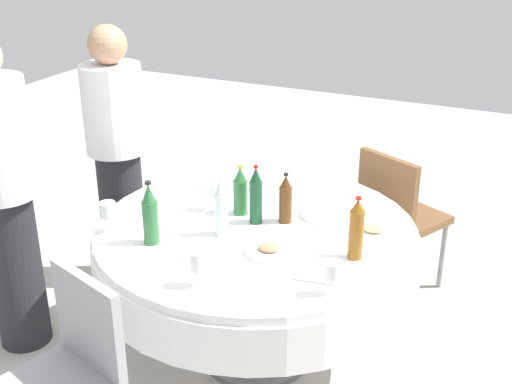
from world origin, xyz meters
The scene contains 23 objects.
ground_plane centered at (0.00, 0.00, 0.00)m, with size 10.00×10.00×0.00m, color #B7B2A8.
dining_table centered at (0.00, 0.00, 0.59)m, with size 1.54×1.54×0.74m.
bottle_green_left centered at (-0.35, -0.35, 0.88)m, with size 0.07×0.07×0.30m.
bottle_brown_rear centered at (0.11, 0.10, 0.85)m, with size 0.06×0.06×0.25m.
bottle_amber_front centered at (0.51, -0.09, 0.87)m, with size 0.06×0.06×0.29m.
bottle_green_outer centered at (-0.13, 0.09, 0.86)m, with size 0.07×0.07×0.25m.
bottle_dark_green_mid centered at (-0.02, 0.04, 0.88)m, with size 0.06×0.06×0.29m.
bottle_clear_south centered at (-0.11, -0.14, 0.87)m, with size 0.06×0.06×0.28m.
wine_glass_outer centered at (-0.59, -0.34, 0.85)m, with size 0.08×0.08×0.15m.
wine_glass_mid centered at (-0.27, 0.07, 0.84)m, with size 0.07×0.07×0.14m.
wine_glass_south centered at (0.02, -0.57, 0.84)m, with size 0.06×0.06×0.15m.
wine_glass_inner centered at (0.51, -0.41, 0.84)m, with size 0.06×0.06×0.14m.
wine_glass_west centered at (-0.18, 0.39, 0.84)m, with size 0.07×0.07×0.14m.
plate_west centered at (0.16, -0.21, 0.75)m, with size 0.20×0.20×0.04m.
plate_east centered at (0.24, 0.24, 0.75)m, with size 0.22×0.22×0.02m.
plate_far centered at (0.52, 0.16, 0.75)m, with size 0.22×0.22×0.04m.
spoon_rear centered at (-0.47, -0.22, 0.74)m, with size 0.18×0.02×0.01m, color silver.
fork_front centered at (0.09, 0.50, 0.74)m, with size 0.18×0.02×0.01m, color silver.
folded_napkin centered at (0.41, -0.27, 0.75)m, with size 0.18×0.18×0.02m, color white.
person_left centered at (-1.06, 0.38, 0.81)m, with size 0.34×0.34×1.54m.
person_rear centered at (-1.16, -0.40, 0.84)m, with size 0.34×0.34×1.61m.
chair_south centered at (-0.32, -0.98, 0.52)m, with size 0.51×0.51×0.87m.
chair_inner centered at (0.46, 0.92, 0.52)m, with size 0.54×0.54×0.87m.
Camera 1 is at (1.18, -2.51, 2.13)m, focal length 46.34 mm.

